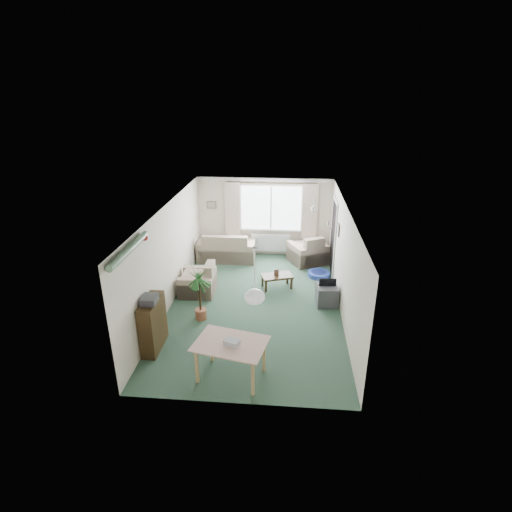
# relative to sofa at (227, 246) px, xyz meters

# --- Properties ---
(ground) EXTENTS (6.50, 6.50, 0.00)m
(ground) POSITION_rel_sofa_xyz_m (1.10, -2.75, -0.43)
(ground) COLOR #2A4635
(window) EXTENTS (1.80, 0.03, 1.30)m
(window) POSITION_rel_sofa_xyz_m (1.30, 0.48, 1.07)
(window) COLOR white
(curtain_rod) EXTENTS (2.60, 0.03, 0.03)m
(curtain_rod) POSITION_rel_sofa_xyz_m (1.30, 0.40, 1.84)
(curtain_rod) COLOR black
(curtain_left) EXTENTS (0.45, 0.08, 2.00)m
(curtain_left) POSITION_rel_sofa_xyz_m (0.15, 0.38, 0.84)
(curtain_left) COLOR beige
(curtain_right) EXTENTS (0.45, 0.08, 2.00)m
(curtain_right) POSITION_rel_sofa_xyz_m (2.45, 0.38, 0.84)
(curtain_right) COLOR beige
(radiator) EXTENTS (1.20, 0.10, 0.55)m
(radiator) POSITION_rel_sofa_xyz_m (1.30, 0.44, -0.03)
(radiator) COLOR white
(doorway) EXTENTS (0.03, 0.95, 2.00)m
(doorway) POSITION_rel_sofa_xyz_m (3.08, -0.55, 0.57)
(doorway) COLOR black
(pendant_lamp) EXTENTS (0.36, 0.36, 0.36)m
(pendant_lamp) POSITION_rel_sofa_xyz_m (1.30, -5.05, 1.05)
(pendant_lamp) COLOR white
(tinsel_garland) EXTENTS (1.60, 1.60, 0.12)m
(tinsel_garland) POSITION_rel_sofa_xyz_m (-0.82, -5.05, 1.85)
(tinsel_garland) COLOR #196626
(bauble_cluster_a) EXTENTS (0.20, 0.20, 0.20)m
(bauble_cluster_a) POSITION_rel_sofa_xyz_m (2.40, -1.85, 1.79)
(bauble_cluster_a) COLOR silver
(bauble_cluster_b) EXTENTS (0.20, 0.20, 0.20)m
(bauble_cluster_b) POSITION_rel_sofa_xyz_m (2.70, -3.05, 1.79)
(bauble_cluster_b) COLOR silver
(wall_picture_back) EXTENTS (0.28, 0.03, 0.22)m
(wall_picture_back) POSITION_rel_sofa_xyz_m (-0.50, 0.48, 1.12)
(wall_picture_back) COLOR brown
(wall_picture_right) EXTENTS (0.03, 0.24, 0.30)m
(wall_picture_right) POSITION_rel_sofa_xyz_m (3.08, -1.55, 1.12)
(wall_picture_right) COLOR brown
(sofa) EXTENTS (1.72, 0.93, 0.85)m
(sofa) POSITION_rel_sofa_xyz_m (0.00, 0.00, 0.00)
(sofa) COLOR beige
(sofa) RESTS_ON ground
(armchair_corner) EXTENTS (1.28, 1.26, 0.87)m
(armchair_corner) POSITION_rel_sofa_xyz_m (2.43, -0.02, 0.01)
(armchair_corner) COLOR beige
(armchair_corner) RESTS_ON ground
(armchair_left) EXTENTS (0.87, 0.92, 0.80)m
(armchair_left) POSITION_rel_sofa_xyz_m (-0.40, -2.21, -0.02)
(armchair_left) COLOR tan
(armchair_left) RESTS_ON ground
(coffee_table) EXTENTS (0.88, 0.66, 0.35)m
(coffee_table) POSITION_rel_sofa_xyz_m (1.59, -1.78, -0.25)
(coffee_table) COLOR black
(coffee_table) RESTS_ON ground
(photo_frame) EXTENTS (0.12, 0.06, 0.16)m
(photo_frame) POSITION_rel_sofa_xyz_m (1.57, -1.78, 0.01)
(photo_frame) COLOR #4D3227
(photo_frame) RESTS_ON coffee_table
(bookshelf) EXTENTS (0.29, 0.87, 1.06)m
(bookshelf) POSITION_rel_sofa_xyz_m (-0.74, -4.59, 0.10)
(bookshelf) COLOR black
(bookshelf) RESTS_ON ground
(hifi_box) EXTENTS (0.30, 0.36, 0.14)m
(hifi_box) POSITION_rel_sofa_xyz_m (-0.72, -4.69, 0.70)
(hifi_box) COLOR #323236
(hifi_box) RESTS_ON bookshelf
(houseplant) EXTENTS (0.59, 0.59, 1.25)m
(houseplant) POSITION_rel_sofa_xyz_m (-0.05, -3.46, 0.20)
(houseplant) COLOR #1F5C27
(houseplant) RESTS_ON ground
(dining_table) EXTENTS (1.26, 0.98, 0.70)m
(dining_table) POSITION_rel_sofa_xyz_m (0.91, -5.35, -0.08)
(dining_table) COLOR tan
(dining_table) RESTS_ON ground
(gift_box) EXTENTS (0.30, 0.26, 0.12)m
(gift_box) POSITION_rel_sofa_xyz_m (0.94, -5.40, 0.33)
(gift_box) COLOR #AEB0B8
(gift_box) RESTS_ON dining_table
(tv_cube) EXTENTS (0.53, 0.57, 0.48)m
(tv_cube) POSITION_rel_sofa_xyz_m (2.80, -2.54, -0.18)
(tv_cube) COLOR #3D3D42
(tv_cube) RESTS_ON ground
(pet_bed) EXTENTS (0.79, 0.79, 0.12)m
(pet_bed) POSITION_rel_sofa_xyz_m (2.72, -0.99, -0.37)
(pet_bed) COLOR navy
(pet_bed) RESTS_ON ground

